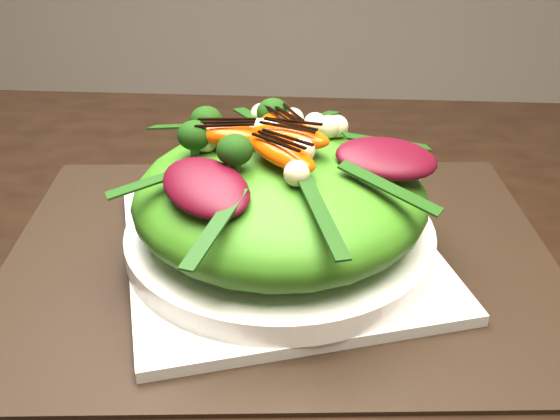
# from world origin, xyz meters

# --- Properties ---
(dining_table) EXTENTS (1.60, 0.90, 0.75)m
(dining_table) POSITION_xyz_m (0.00, 0.00, 0.73)
(dining_table) COLOR black
(dining_table) RESTS_ON floor
(placemat) EXTENTS (0.48, 0.38, 0.00)m
(placemat) POSITION_xyz_m (0.16, 0.06, 0.75)
(placemat) COLOR black
(placemat) RESTS_ON dining_table
(plate_base) EXTENTS (0.31, 0.31, 0.01)m
(plate_base) POSITION_xyz_m (0.16, 0.06, 0.76)
(plate_base) COLOR silver
(plate_base) RESTS_ON placemat
(salad_bowl) EXTENTS (0.30, 0.30, 0.02)m
(salad_bowl) POSITION_xyz_m (0.16, 0.06, 0.77)
(salad_bowl) COLOR white
(salad_bowl) RESTS_ON plate_base
(lettuce_mound) EXTENTS (0.30, 0.30, 0.08)m
(lettuce_mound) POSITION_xyz_m (0.16, 0.06, 0.81)
(lettuce_mound) COLOR #3B7716
(lettuce_mound) RESTS_ON salad_bowl
(radicchio_leaf) EXTENTS (0.08, 0.06, 0.02)m
(radicchio_leaf) POSITION_xyz_m (0.24, 0.06, 0.85)
(radicchio_leaf) COLOR #3E0611
(radicchio_leaf) RESTS_ON lettuce_mound
(orange_segment) EXTENTS (0.07, 0.03, 0.02)m
(orange_segment) POSITION_xyz_m (0.14, 0.07, 0.86)
(orange_segment) COLOR #EA3B03
(orange_segment) RESTS_ON lettuce_mound
(broccoli_floret) EXTENTS (0.04, 0.04, 0.04)m
(broccoli_floret) POSITION_xyz_m (0.11, 0.09, 0.86)
(broccoli_floret) COLOR #163209
(broccoli_floret) RESTS_ON lettuce_mound
(macadamia_nut) EXTENTS (0.02, 0.02, 0.02)m
(macadamia_nut) POSITION_xyz_m (0.18, 0.01, 0.85)
(macadamia_nut) COLOR #FFE7B3
(macadamia_nut) RESTS_ON lettuce_mound
(balsamic_drizzle) EXTENTS (0.05, 0.01, 0.00)m
(balsamic_drizzle) POSITION_xyz_m (0.14, 0.07, 0.87)
(balsamic_drizzle) COLOR black
(balsamic_drizzle) RESTS_ON orange_segment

